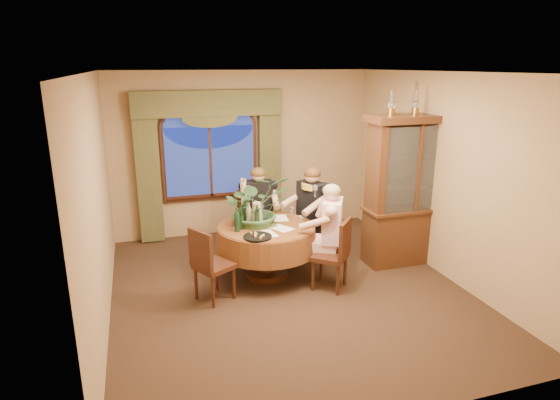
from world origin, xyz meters
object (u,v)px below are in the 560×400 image
object	(u,v)px
dining_table	(266,251)
wine_bottle_1	(249,214)
olive_bowl	(272,225)
chair_front_left	(214,264)
wine_bottle_0	(244,212)
centerpiece_plant	(256,181)
wine_bottle_2	(240,217)
china_cabinet	(409,191)
oil_lamp_left	(392,103)
person_scarf	(313,214)
wine_bottle_3	(257,217)
wine_bottle_4	(237,220)
oil_lamp_right	(440,102)
chair_back	(252,222)
chair_right	(330,254)
chair_back_right	(314,226)
stoneware_vase	(257,213)
oil_lamp_center	(416,102)
person_back	(258,210)
person_pink	(332,234)

from	to	relation	value
dining_table	wine_bottle_1	size ratio (longest dim) A/B	4.33
dining_table	olive_bowl	world-z (taller)	olive_bowl
chair_front_left	wine_bottle_0	world-z (taller)	wine_bottle_0
centerpiece_plant	wine_bottle_2	size ratio (longest dim) A/B	3.12
china_cabinet	wine_bottle_2	bearing A→B (deg)	178.01
centerpiece_plant	wine_bottle_0	xyz separation A→B (m)	(-0.17, 0.04, -0.44)
dining_table	oil_lamp_left	xyz separation A→B (m)	(1.77, -0.12, 2.00)
person_scarf	dining_table	bearing A→B (deg)	90.00
oil_lamp_left	wine_bottle_3	size ratio (longest dim) A/B	1.03
person_scarf	wine_bottle_4	xyz separation A→B (m)	(-1.26, -0.48, 0.19)
oil_lamp_right	centerpiece_plant	xyz separation A→B (m)	(-2.62, 0.27, -1.03)
chair_back	wine_bottle_4	distance (m)	1.25
chair_back	olive_bowl	distance (m)	1.05
chair_right	wine_bottle_2	size ratio (longest dim) A/B	2.91
oil_lamp_left	centerpiece_plant	bearing A→B (deg)	171.63
china_cabinet	dining_table	bearing A→B (deg)	176.92
dining_table	china_cabinet	world-z (taller)	china_cabinet
chair_back_right	stoneware_vase	size ratio (longest dim) A/B	3.08
oil_lamp_center	wine_bottle_0	size ratio (longest dim) A/B	1.03
person_scarf	wine_bottle_3	bearing A→B (deg)	90.69
person_back	wine_bottle_4	distance (m)	1.20
oil_lamp_center	chair_right	bearing A→B (deg)	-161.30
china_cabinet	chair_back_right	size ratio (longest dim) A/B	2.30
china_cabinet	person_pink	bearing A→B (deg)	-167.07
chair_right	wine_bottle_0	world-z (taller)	wine_bottle_0
olive_bowl	wine_bottle_3	world-z (taller)	wine_bottle_3
centerpiece_plant	wine_bottle_1	bearing A→B (deg)	-145.00
person_pink	chair_front_left	bearing A→B (deg)	119.24
china_cabinet	wine_bottle_2	distance (m)	2.52
chair_back	stoneware_vase	size ratio (longest dim) A/B	3.08
person_scarf	centerpiece_plant	distance (m)	1.13
person_back	centerpiece_plant	xyz separation A→B (m)	(-0.22, -0.76, 0.66)
wine_bottle_1	wine_bottle_3	size ratio (longest dim) A/B	1.00
dining_table	chair_back_right	world-z (taller)	chair_back_right
oil_lamp_right	chair_back_right	xyz separation A→B (m)	(-1.62, 0.61, -1.90)
oil_lamp_center	chair_front_left	world-z (taller)	oil_lamp_center
chair_back_right	wine_bottle_0	size ratio (longest dim) A/B	2.91
oil_lamp_right	wine_bottle_3	size ratio (longest dim) A/B	1.03
centerpiece_plant	wine_bottle_3	size ratio (longest dim) A/B	3.12
person_pink	wine_bottle_2	world-z (taller)	person_pink
wine_bottle_3	oil_lamp_left	bearing A→B (deg)	-1.08
oil_lamp_right	person_scarf	world-z (taller)	oil_lamp_right
person_pink	china_cabinet	bearing A→B (deg)	-49.12
chair_front_left	china_cabinet	bearing A→B (deg)	67.03
wine_bottle_1	wine_bottle_3	distance (m)	0.16
oil_lamp_right	chair_right	bearing A→B (deg)	-165.02
dining_table	china_cabinet	xyz separation A→B (m)	(2.15, -0.12, 0.73)
oil_lamp_left	person_back	world-z (taller)	oil_lamp_left
dining_table	oil_lamp_left	world-z (taller)	oil_lamp_left
chair_back	chair_back_right	bearing A→B (deg)	154.55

